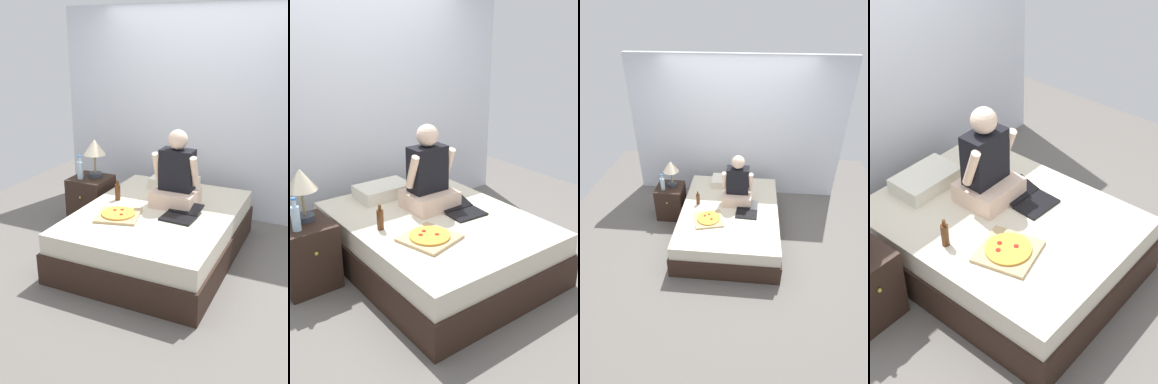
% 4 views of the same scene
% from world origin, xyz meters
% --- Properties ---
extents(ground_plane, '(5.73, 5.73, 0.00)m').
position_xyz_m(ground_plane, '(0.00, 0.00, 0.00)').
color(ground_plane, '#66605B').
extents(wall_back, '(3.73, 0.12, 2.50)m').
position_xyz_m(wall_back, '(0.00, 1.36, 1.25)').
color(wall_back, silver).
rests_on(wall_back, ground).
extents(bed, '(1.51, 1.99, 0.49)m').
position_xyz_m(bed, '(0.00, 0.00, 0.24)').
color(bed, black).
rests_on(bed, ground).
extents(nightstand_left, '(0.44, 0.47, 0.57)m').
position_xyz_m(nightstand_left, '(-1.05, 0.41, 0.29)').
color(nightstand_left, black).
rests_on(nightstand_left, ground).
extents(lamp_on_left_nightstand, '(0.26, 0.26, 0.45)m').
position_xyz_m(lamp_on_left_nightstand, '(-1.01, 0.46, 0.90)').
color(lamp_on_left_nightstand, '#333842').
rests_on(lamp_on_left_nightstand, nightstand_left).
extents(water_bottle, '(0.07, 0.07, 0.28)m').
position_xyz_m(water_bottle, '(-1.13, 0.32, 0.68)').
color(water_bottle, silver).
rests_on(water_bottle, nightstand_left).
extents(pillow, '(0.52, 0.34, 0.12)m').
position_xyz_m(pillow, '(-0.11, 0.72, 0.55)').
color(pillow, silver).
rests_on(pillow, bed).
extents(person_seated, '(0.47, 0.40, 0.78)m').
position_xyz_m(person_seated, '(0.10, 0.23, 0.78)').
color(person_seated, beige).
rests_on(person_seated, bed).
extents(laptop, '(0.34, 0.43, 0.07)m').
position_xyz_m(laptop, '(0.26, -0.06, 0.51)').
color(laptop, black).
rests_on(laptop, bed).
extents(pizza_box, '(0.49, 0.49, 0.05)m').
position_xyz_m(pizza_box, '(-0.29, -0.31, 0.51)').
color(pizza_box, tan).
rests_on(pizza_box, bed).
extents(beer_bottle_on_bed, '(0.06, 0.06, 0.22)m').
position_xyz_m(beer_bottle_on_bed, '(-0.51, 0.08, 0.58)').
color(beer_bottle_on_bed, '#4C2811').
rests_on(beer_bottle_on_bed, bed).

